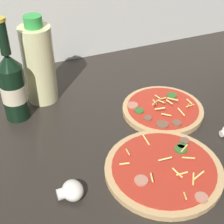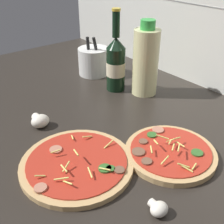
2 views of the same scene
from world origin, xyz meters
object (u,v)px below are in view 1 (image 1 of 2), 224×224
Objects in this scene: beer_bottle at (13,85)px; pizza_far at (163,110)px; mushroom_right at (71,191)px; pizza_near at (164,169)px; oil_bottle at (39,63)px.

pizza_far is at bearing -19.82° from beer_bottle.
mushroom_right is (-31.77, -18.78, 0.93)cm from pizza_far.
pizza_near is 4.84× the size of mushroom_right.
pizza_near is at bearing -65.39° from oil_bottle.
beer_bottle is at bearing 99.32° from mushroom_right.
beer_bottle is 10.33cm from oil_bottle.
pizza_far is 36.92cm from mushroom_right.
mushroom_right is at bearing -94.57° from oil_bottle.
mushroom_right is at bearing -149.41° from pizza_far.
pizza_far reaches higher than mushroom_right.
oil_bottle is 4.57× the size of mushroom_right.
mushroom_right is (-3.04, -38.03, -9.63)cm from oil_bottle.
beer_bottle reaches higher than mushroom_right.
oil_bottle reaches higher than pizza_far.
pizza_far is 0.89× the size of oil_bottle.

